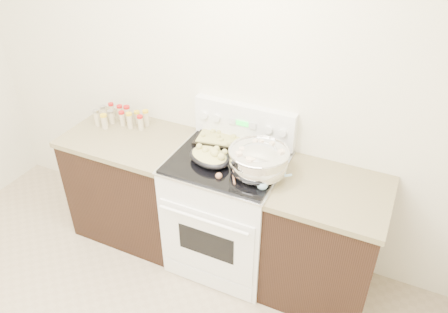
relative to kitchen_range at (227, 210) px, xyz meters
The scene contains 9 objects.
counter_left 0.83m from the kitchen_range, behind, with size 0.93×0.67×0.92m.
counter_right 0.73m from the kitchen_range, ahead, with size 0.73×0.67×0.92m.
kitchen_range is the anchor object (origin of this frame).
mixing_bowl 0.60m from the kitchen_range, 13.38° to the right, with size 0.39×0.39×0.23m.
roasting_pan 0.52m from the kitchen_range, 138.15° to the right, with size 0.37×0.31×0.12m.
baking_sheet 0.54m from the kitchen_range, 118.54° to the left, with size 0.45×0.35×0.06m.
wooden_spoon 0.50m from the kitchen_range, 71.49° to the right, with size 0.15×0.26×0.04m.
blue_ladle 0.62m from the kitchen_range, 28.50° to the right, with size 0.17×0.22×0.09m.
spice_jars 1.11m from the kitchen_range, behind, with size 0.40×0.23×0.13m.
Camera 1 is at (1.38, -0.82, 2.62)m, focal length 35.00 mm.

